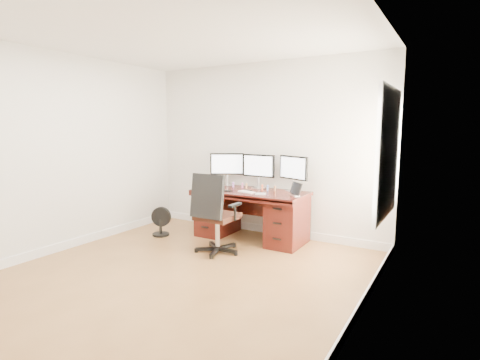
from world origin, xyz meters
The scene contains 21 objects.
ground centered at (0.00, 0.00, 0.00)m, with size 4.50×4.50×0.00m, color olive.
back_wall centered at (0.00, 2.25, 1.35)m, with size 4.00×0.10×2.70m, color silver.
right_wall centered at (2.00, 0.11, 1.35)m, with size 0.10×4.50×2.70m.
desk centered at (0.00, 1.83, 0.40)m, with size 1.70×0.80×0.75m.
office_chair centered at (-0.09, 1.00, 0.36)m, with size 0.63×0.59×1.10m.
floor_fan centered at (-1.31, 1.26, 0.22)m, with size 0.31×0.26×0.45m.
monitor_left centered at (-0.58, 2.07, 1.09)m, with size 0.50×0.29×0.53m.
monitor_center centered at (0.00, 2.07, 1.09)m, with size 0.55×0.15×0.53m.
monitor_right centered at (0.58, 2.07, 1.09)m, with size 0.52×0.25×0.53m.
tablet_left centered at (-0.76, 1.75, 0.84)m, with size 0.24×0.17×0.19m.
tablet_right centered at (0.75, 1.75, 0.84)m, with size 0.23×0.20×0.19m.
keyboard centered at (0.02, 1.66, 0.76)m, with size 0.26×0.11×0.01m, color white.
trackpad centered at (0.27, 1.63, 0.76)m, with size 0.14×0.14×0.01m, color silver.
drawing_tablet centered at (-0.31, 1.59, 0.76)m, with size 0.20×0.13×0.01m, color black.
phone centered at (-0.04, 1.79, 0.76)m, with size 0.12×0.06×0.01m, color black.
figurine_purple centered at (-0.39, 1.95, 0.80)m, with size 0.04×0.04×0.09m.
figurine_pink centered at (-0.22, 1.95, 0.80)m, with size 0.04×0.04×0.09m.
figurine_yellow centered at (-0.15, 1.95, 0.80)m, with size 0.04×0.04×0.09m.
figurine_orange centered at (0.13, 1.95, 0.80)m, with size 0.04×0.04×0.09m.
figurine_blue centered at (0.22, 1.95, 0.80)m, with size 0.04×0.04×0.09m.
figurine_brown centered at (0.34, 1.95, 0.80)m, with size 0.04×0.04×0.09m.
Camera 1 is at (2.68, -3.06, 1.69)m, focal length 28.00 mm.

